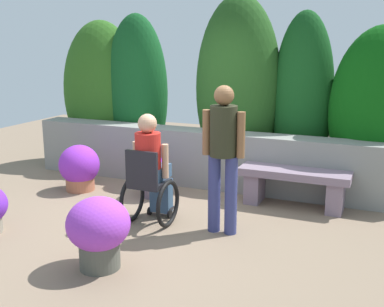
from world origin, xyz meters
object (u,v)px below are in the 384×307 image
(flower_pot_terracotta_by_wall, at_px, (79,168))
(stone_bench, at_px, (294,182))
(flower_pot_small_foreground, at_px, (153,176))
(flower_pot_purple_near, at_px, (99,230))
(person_standing_companion, at_px, (223,150))
(person_in_wheelchair, at_px, (151,173))

(flower_pot_terracotta_by_wall, bearing_deg, stone_bench, 9.70)
(flower_pot_small_foreground, bearing_deg, flower_pot_purple_near, -75.91)
(person_standing_companion, relative_size, flower_pot_purple_near, 2.37)
(stone_bench, distance_m, person_in_wheelchair, 1.94)
(person_standing_companion, height_order, flower_pot_small_foreground, person_standing_companion)
(person_in_wheelchair, relative_size, flower_pot_small_foreground, 2.28)
(person_in_wheelchair, bearing_deg, flower_pot_purple_near, -77.03)
(person_in_wheelchair, distance_m, flower_pot_small_foreground, 1.04)
(flower_pot_purple_near, bearing_deg, flower_pot_small_foreground, 104.09)
(flower_pot_purple_near, bearing_deg, person_in_wheelchair, 94.46)
(person_standing_companion, bearing_deg, flower_pot_purple_near, -125.95)
(stone_bench, distance_m, flower_pot_small_foreground, 1.93)
(person_in_wheelchair, xyz_separation_m, flower_pot_purple_near, (0.10, -1.24, -0.23))
(person_in_wheelchair, distance_m, flower_pot_terracotta_by_wall, 1.75)
(stone_bench, xyz_separation_m, flower_pot_small_foreground, (-1.89, -0.36, -0.03))
(stone_bench, bearing_deg, flower_pot_purple_near, -114.22)
(stone_bench, bearing_deg, person_in_wheelchair, -135.02)
(flower_pot_purple_near, bearing_deg, stone_bench, 61.40)
(person_in_wheelchair, relative_size, person_standing_companion, 0.79)
(flower_pot_terracotta_by_wall, height_order, flower_pot_small_foreground, flower_pot_terracotta_by_wall)
(flower_pot_purple_near, height_order, flower_pot_terracotta_by_wall, flower_pot_purple_near)
(flower_pot_small_foreground, bearing_deg, flower_pot_terracotta_by_wall, -172.29)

